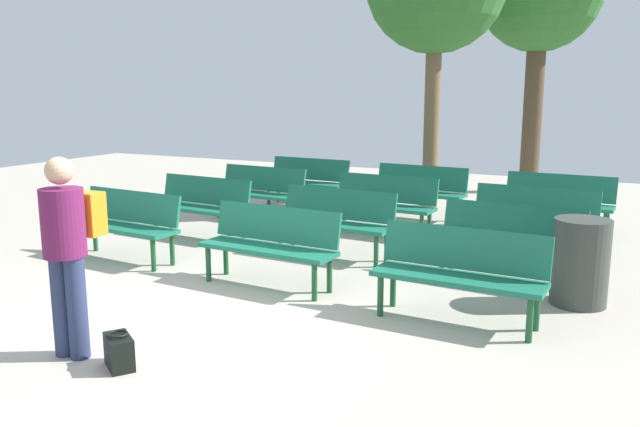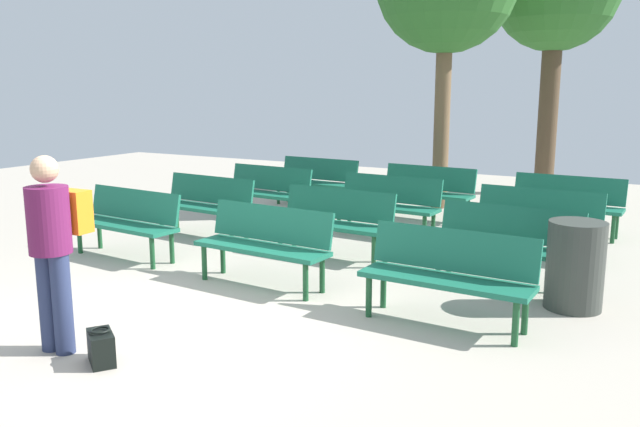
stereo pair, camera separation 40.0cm
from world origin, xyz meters
The scene contains 16 objects.
ground_plane centered at (0.00, 0.00, 0.00)m, with size 24.00×24.00×0.00m, color #B2A899.
bench_r0_c0 centered at (-2.11, 1.74, 0.50)m, with size 1.63×0.61×0.87m.
bench_r0_c1 centered at (0.11, 1.60, 0.50)m, with size 1.63×0.58×0.87m.
bench_r0_c2 centered at (2.28, 1.41, 0.50)m, with size 1.62×0.54×0.87m.
bench_r1_c0 centered at (-2.03, 3.23, 0.50)m, with size 1.63×0.60×0.87m.
bench_r1_c1 centered at (0.21, 3.07, 0.50)m, with size 1.62×0.56×0.87m.
bench_r1_c2 centered at (2.46, 2.90, 0.50)m, with size 1.63×0.59×0.87m.
bench_r2_c0 centered at (-1.92, 4.68, 0.50)m, with size 1.63×0.60×0.87m.
bench_r2_c1 centered at (0.31, 4.57, 0.50)m, with size 1.62×0.57×0.87m.
bench_r2_c2 centered at (2.50, 4.37, 0.50)m, with size 1.62×0.56×0.87m.
bench_r3_c0 centered at (-1.81, 6.16, 0.50)m, with size 1.62×0.57×0.87m.
bench_r3_c1 centered at (0.40, 6.00, 0.50)m, with size 1.63×0.60×0.87m.
bench_r3_c2 centered at (2.64, 5.88, 0.50)m, with size 1.62×0.56×0.87m.
visitor_with_backpack centered at (-0.36, -0.79, 0.94)m, with size 0.36×0.54×1.65m.
handbag centered at (0.15, -0.82, 0.13)m, with size 0.37×0.33×0.29m.
trash_bin centered at (3.25, 2.42, 0.44)m, with size 0.56×0.56×0.89m, color #383D38.
Camera 1 is at (3.72, -4.45, 2.19)m, focal length 36.60 mm.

